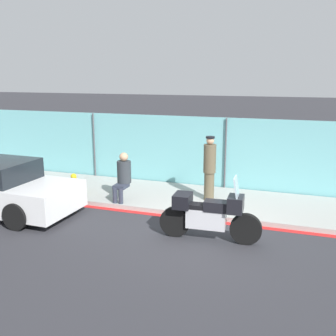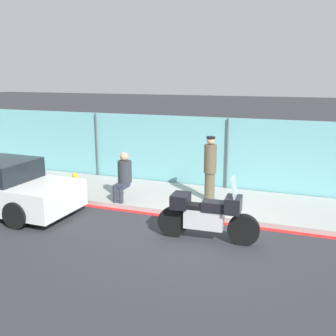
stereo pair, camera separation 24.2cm
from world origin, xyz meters
name	(u,v)px [view 1 (the left image)]	position (x,y,z in m)	size (l,w,h in m)	color
ground_plane	(195,232)	(0.00, 0.00, 0.00)	(120.00, 120.00, 0.00)	#2D2D33
sidewalk	(215,202)	(0.00, 2.16, 0.06)	(33.49, 2.59, 0.12)	#9E9E99
curb_paint_stripe	(203,220)	(0.00, 0.78, 0.00)	(33.49, 0.18, 0.01)	red
storefront_fence	(226,155)	(0.00, 3.54, 1.13)	(31.82, 0.17, 2.27)	#6BB2B7
motorcycle	(209,214)	(0.39, -0.32, 0.59)	(2.24, 0.57, 1.46)	black
officer_standing	(210,168)	(-0.17, 2.11, 1.04)	(0.34, 0.34, 1.78)	brown
person_seated_on_curb	(123,174)	(-2.43, 1.34, 0.85)	(0.39, 0.68, 1.32)	#2D3342
fire_hydrant	(74,183)	(-4.07, 1.41, 0.42)	(0.19, 0.23, 0.59)	gold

